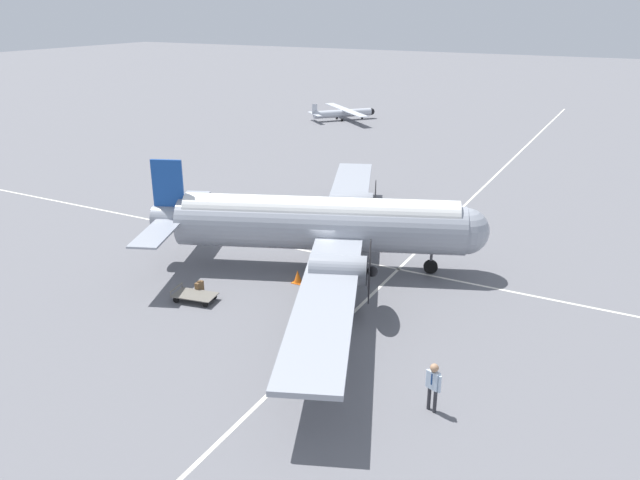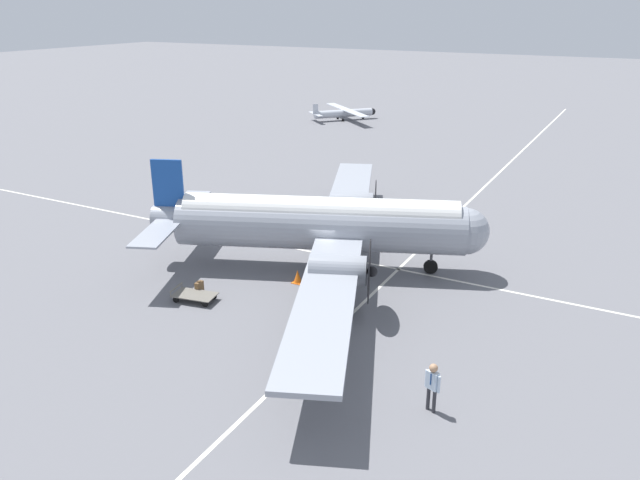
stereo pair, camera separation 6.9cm
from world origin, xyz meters
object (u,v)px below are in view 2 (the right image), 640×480
Objects in this scene: suitcase_near_door at (199,288)px; baggage_cart at (194,295)px; airliner_main at (328,224)px; traffic_cone at (298,277)px; crew_foreground at (432,382)px; light_aircraft_distant at (345,113)px.

suitcase_near_door reaches higher than baggage_cart.
airliner_main reaches higher than traffic_cone.
airliner_main is 12.84× the size of baggage_cart.
light_aircraft_distant is (-48.21, -26.58, -0.25)m from crew_foreground.
traffic_cone is at bearing -125.06° from airliner_main.
light_aircraft_distant reaches higher than crew_foreground.
light_aircraft_distant is 45.13m from traffic_cone.
airliner_main is at bearing 144.27° from suitcase_near_door.
baggage_cart is 3.23× the size of traffic_cone.
crew_foreground reaches higher than suitcase_near_door.
suitcase_near_door is 1.01× the size of traffic_cone.
traffic_cone is at bearing 133.80° from suitcase_near_door.
airliner_main is at bearing -113.69° from light_aircraft_distant.
airliner_main is at bearing 166.80° from traffic_cone.
crew_foreground is at bearing -23.16° from baggage_cart.
suitcase_near_door is (-3.45, -12.29, -0.78)m from crew_foreground.
airliner_main is 41.42× the size of traffic_cone.
suitcase_near_door is at bearing -46.20° from traffic_cone.
baggage_cart is (-2.79, -12.05, -0.81)m from crew_foreground.
suitcase_near_door is 4.67m from traffic_cone.
airliner_main reaches higher than suitcase_near_door.
baggage_cart is at bearing -38.71° from traffic_cone.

